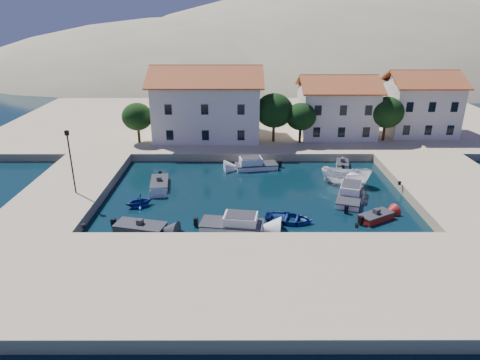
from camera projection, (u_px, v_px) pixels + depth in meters
name	position (u px, v px, depth m)	size (l,w,h in m)	color
ground	(259.00, 243.00, 34.50)	(400.00, 400.00, 0.00)	black
quay_south	(263.00, 282.00, 28.74)	(52.00, 12.00, 1.00)	beige
quay_east	(455.00, 189.00, 43.63)	(11.00, 20.00, 1.00)	beige
quay_west	(69.00, 189.00, 43.58)	(8.00, 20.00, 1.00)	beige
quay_north	(261.00, 122.00, 69.62)	(80.00, 36.00, 1.00)	beige
hills	(299.00, 129.00, 158.03)	(254.00, 176.00, 99.00)	tan
building_left	(207.00, 101.00, 58.31)	(14.70, 9.45, 9.70)	silver
building_mid	(337.00, 105.00, 59.52)	(10.50, 8.40, 8.30)	silver
building_right	(420.00, 102.00, 60.38)	(9.45, 8.40, 8.80)	silver
trees	(286.00, 113.00, 56.37)	(37.30, 5.30, 6.45)	#382314
lamppost	(70.00, 156.00, 40.15)	(0.35, 0.25, 6.22)	black
bollards	(289.00, 210.00, 37.67)	(29.36, 9.56, 0.30)	black
motorboat_grey_sw	(140.00, 227.00, 36.40)	(4.62, 2.86, 1.25)	#333439
cabin_cruiser_south	(232.00, 224.00, 36.59)	(5.67, 3.06, 1.60)	white
rowboat_south	(289.00, 221.00, 38.07)	(3.02, 4.23, 0.88)	navy
motorboat_red_se	(376.00, 217.00, 38.28)	(3.50, 2.89, 1.25)	maroon
cabin_cruiser_east	(350.00, 195.00, 42.26)	(3.88, 5.92, 1.60)	white
boat_east	(345.00, 184.00, 46.24)	(1.98, 5.27, 2.03)	white
motorboat_white_ne	(342.00, 164.00, 51.24)	(1.97, 3.22, 1.25)	white
rowboat_west	(140.00, 206.00, 41.01)	(2.26, 2.62, 1.38)	navy
motorboat_white_west	(159.00, 183.00, 45.64)	(2.33, 4.31, 1.25)	white
cabin_cruiser_north	(256.00, 165.00, 50.56)	(5.20, 2.88, 1.60)	white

